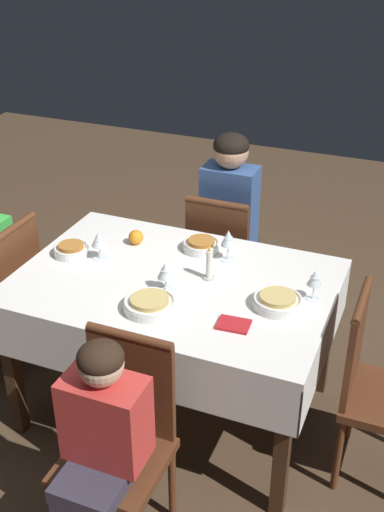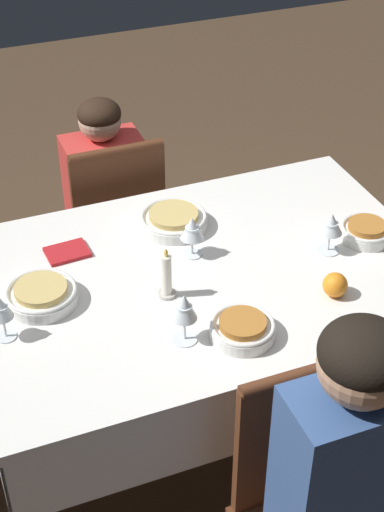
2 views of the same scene
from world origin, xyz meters
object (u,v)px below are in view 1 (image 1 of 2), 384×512
Objects in this scene: bowl_north at (149,304)px; bowl_east at (71,249)px; chair_south at (222,259)px; chair_north at (121,436)px; person_adult_denim at (232,219)px; napkin_red_folded at (234,324)px; wine_glass_east at (99,240)px; wine_glass_south at (228,239)px; chair_east at (5,293)px; candle_centerpiece at (209,266)px; dining_table at (175,297)px; chair_west at (376,383)px; bowl_south at (201,245)px; person_child_red at (99,455)px; wine_glass_west at (315,279)px; wine_glass_north at (165,271)px; bowl_west at (278,301)px; orange_fruit at (136,237)px.

bowl_east is at bearing -27.53° from bowl_north.
chair_south is 1.00× the size of chair_north.
napkin_red_folded is at bearing 109.27° from person_adult_denim.
wine_glass_east is (-0.15, -0.02, 0.07)m from bowl_east.
wine_glass_south reaches higher than chair_south.
chair_east is 5.39× the size of candle_centerpiece.
person_adult_denim is at bearing -88.76° from dining_table.
chair_north is 1.00× the size of chair_west.
bowl_south is 0.18m from wine_glass_south.
bowl_south is at bearing 110.36° from chair_east.
person_child_red is (-0.10, 1.74, -0.13)m from person_adult_denim.
wine_glass_east is at bearing 32.39° from bowl_south.
wine_glass_west reaches higher than napkin_red_folded.
chair_east is 1.01m from bowl_north.
chair_north is at bearing 94.25° from bowl_south.
dining_table is at bearing -90.41° from wine_glass_north.
bowl_north is at bearing 65.77° from candle_centerpiece.
bowl_west is (-0.33, 0.30, -0.08)m from wine_glass_south.
candle_centerpiece reaches higher than wine_glass_south.
bowl_west is (-0.90, 0.08, -0.07)m from wine_glass_east.
person_child_red is 1.10m from wine_glass_east.
bowl_south is (0.08, -1.03, 0.30)m from chair_north.
wine_glass_north is at bearing 97.90° from chair_north.
wine_glass_west is 0.85× the size of candle_centerpiece.
orange_fruit reaches higher than bowl_north.
wine_glass_east is 0.83m from napkin_red_folded.
bowl_south is 0.81× the size of bowl_north.
candle_centerpiece is at bearing 118.80° from bowl_south.
chair_west is 4.23× the size of bowl_west.
orange_fruit reaches higher than napkin_red_folded.
bowl_east is at bearing 2.40° from wine_glass_west.
wine_glass_north is 0.65× the size of bowl_west.
napkin_red_folded is (-1.31, 0.20, 0.28)m from chair_east.
person_adult_denim is 1.75m from person_child_red.
dining_table is 0.57m from bowl_east.
bowl_east is (-0.39, -0.07, 0.30)m from chair_east.
chair_east is 1.35m from napkin_red_folded.
bowl_south reaches higher than dining_table.
chair_east is at bearing 5.81° from candle_centerpiece.
bowl_north is 1.35× the size of candle_centerpiece.
chair_east is at bearing 146.76° from chair_north.
person_child_red is 5.45× the size of bowl_south.
bowl_west is at bearing 163.38° from candle_centerpiece.
person_child_red reaches higher than dining_table.
napkin_red_folded is (-0.37, 0.24, 0.10)m from dining_table.
candle_centerpiece reaches higher than chair_west.
person_adult_denim is 0.65m from wine_glass_south.
candle_centerpiece is at bearing 101.54° from person_adult_denim.
wine_glass_west is (-0.62, -0.08, 0.19)m from dining_table.
chair_south is 6.50× the size of wine_glass_north.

